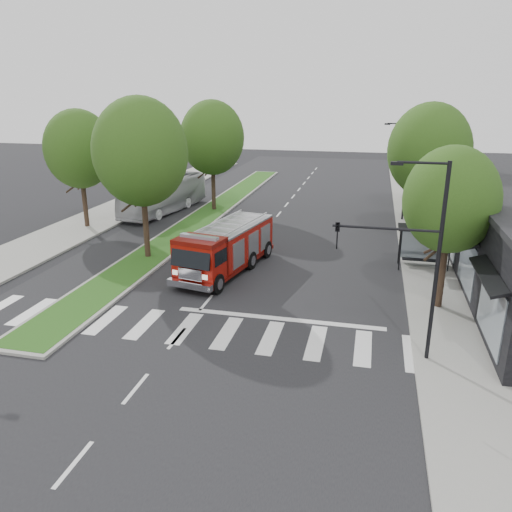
{
  "coord_description": "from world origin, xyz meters",
  "views": [
    {
      "loc": [
        7.89,
        -22.34,
        10.32
      ],
      "look_at": [
        1.99,
        2.75,
        1.8
      ],
      "focal_mm": 35.0,
      "sensor_mm": 36.0,
      "label": 1
    }
  ],
  "objects": [
    {
      "name": "tree_left_mid",
      "position": [
        -14.0,
        12.0,
        6.16
      ],
      "size": [
        5.2,
        5.2,
        9.16
      ],
      "color": "black",
      "rests_on": "ground"
    },
    {
      "name": "sidewalk_left",
      "position": [
        -14.5,
        10.0,
        0.07
      ],
      "size": [
        5.0,
        80.0,
        0.15
      ],
      "primitive_type": "cube",
      "color": "gray",
      "rests_on": "ground"
    },
    {
      "name": "median",
      "position": [
        -6.0,
        18.0,
        0.08
      ],
      "size": [
        3.0,
        50.0,
        0.15
      ],
      "color": "gray",
      "rests_on": "ground"
    },
    {
      "name": "streetlight_right_far",
      "position": [
        10.35,
        20.0,
        4.48
      ],
      "size": [
        2.11,
        0.2,
        8.0
      ],
      "color": "black",
      "rests_on": "ground"
    },
    {
      "name": "tree_right_mid",
      "position": [
        11.5,
        14.0,
        6.49
      ],
      "size": [
        5.6,
        5.6,
        9.72
      ],
      "color": "black",
      "rests_on": "ground"
    },
    {
      "name": "ground",
      "position": [
        0.0,
        0.0,
        0.0
      ],
      "size": [
        140.0,
        140.0,
        0.0
      ],
      "primitive_type": "plane",
      "color": "black",
      "rests_on": "ground"
    },
    {
      "name": "bus_shelter",
      "position": [
        11.2,
        8.15,
        2.04
      ],
      "size": [
        3.2,
        1.6,
        2.61
      ],
      "color": "black",
      "rests_on": "ground"
    },
    {
      "name": "fire_engine",
      "position": [
        -0.32,
        4.86,
        1.45
      ],
      "size": [
        4.21,
        9.08,
        3.03
      ],
      "rotation": [
        0.0,
        0.0,
        -0.19
      ],
      "color": "#580904",
      "rests_on": "ground"
    },
    {
      "name": "tree_right_near",
      "position": [
        11.5,
        2.0,
        5.51
      ],
      "size": [
        4.4,
        4.4,
        8.05
      ],
      "color": "black",
      "rests_on": "ground"
    },
    {
      "name": "sidewalk_right",
      "position": [
        12.5,
        10.0,
        0.07
      ],
      "size": [
        5.0,
        80.0,
        0.15
      ],
      "primitive_type": "cube",
      "color": "gray",
      "rests_on": "ground"
    },
    {
      "name": "tree_median_near",
      "position": [
        -6.0,
        6.0,
        6.81
      ],
      "size": [
        5.8,
        5.8,
        10.16
      ],
      "color": "black",
      "rests_on": "ground"
    },
    {
      "name": "streetlight_right_near",
      "position": [
        9.61,
        -3.5,
        4.67
      ],
      "size": [
        4.08,
        0.22,
        8.0
      ],
      "color": "black",
      "rests_on": "ground"
    },
    {
      "name": "tree_median_far",
      "position": [
        -6.0,
        20.0,
        6.49
      ],
      "size": [
        5.6,
        5.6,
        9.72
      ],
      "color": "black",
      "rests_on": "ground"
    },
    {
      "name": "city_bus",
      "position": [
        -10.17,
        18.58,
        1.53
      ],
      "size": [
        4.22,
        11.25,
        3.06
      ],
      "primitive_type": "imported",
      "rotation": [
        0.0,
        0.0,
        -0.15
      ],
      "color": "#B8B7BC",
      "rests_on": "ground"
    },
    {
      "name": "tree_right_far",
      "position": [
        11.5,
        24.0,
        5.84
      ],
      "size": [
        5.0,
        5.0,
        8.73
      ],
      "color": "black",
      "rests_on": "ground"
    }
  ]
}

